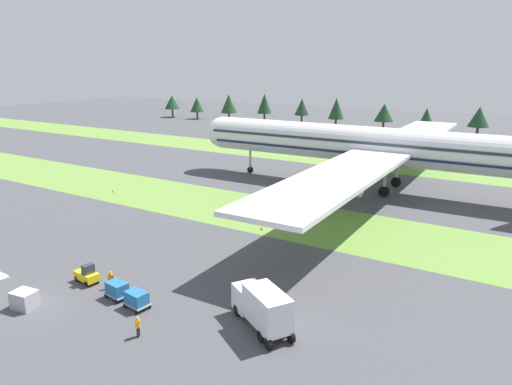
% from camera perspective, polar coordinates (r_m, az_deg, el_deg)
% --- Properties ---
extents(ground_plane, '(400.00, 400.00, 0.00)m').
position_cam_1_polar(ground_plane, '(47.28, -25.51, -12.41)').
color(ground_plane, '#47474C').
extents(grass_strip_near, '(320.00, 15.55, 0.01)m').
position_cam_1_polar(grass_strip_near, '(69.62, -1.67, -2.06)').
color(grass_strip_near, olive).
rests_on(grass_strip_near, ground).
extents(grass_strip_far, '(320.00, 15.55, 0.01)m').
position_cam_1_polar(grass_strip_far, '(107.15, 11.13, 3.85)').
color(grass_strip_far, olive).
rests_on(grass_strip_far, ground).
extents(airliner, '(69.96, 85.45, 21.17)m').
position_cam_1_polar(airliner, '(81.48, 14.91, 5.48)').
color(airliner, white).
rests_on(airliner, ground).
extents(baggage_tug, '(2.75, 1.64, 1.97)m').
position_cam_1_polar(baggage_tug, '(49.73, -19.79, -9.35)').
color(baggage_tug, yellow).
rests_on(baggage_tug, ground).
extents(cargo_dolly_lead, '(2.38, 1.78, 1.55)m').
position_cam_1_polar(cargo_dolly_lead, '(45.77, -16.47, -11.12)').
color(cargo_dolly_lead, '#A3A3A8').
rests_on(cargo_dolly_lead, ground).
extents(cargo_dolly_second, '(2.38, 1.78, 1.55)m').
position_cam_1_polar(cargo_dolly_second, '(43.61, -14.25, -12.33)').
color(cargo_dolly_second, '#A3A3A8').
rests_on(cargo_dolly_second, ground).
extents(catering_truck, '(7.13, 5.59, 3.58)m').
position_cam_1_polar(catering_truck, '(39.06, 0.72, -13.55)').
color(catering_truck, silver).
rests_on(catering_truck, ground).
extents(ground_crew_marshaller, '(0.36, 0.52, 1.74)m').
position_cam_1_polar(ground_crew_marshaller, '(39.49, -14.12, -15.39)').
color(ground_crew_marshaller, black).
rests_on(ground_crew_marshaller, ground).
extents(ground_crew_loader, '(0.51, 0.36, 1.74)m').
position_cam_1_polar(ground_crew_loader, '(47.74, -17.16, -9.99)').
color(ground_crew_loader, black).
rests_on(ground_crew_loader, ground).
extents(uld_container_2, '(2.20, 1.86, 1.58)m').
position_cam_1_polar(uld_container_2, '(47.06, -26.23, -11.55)').
color(uld_container_2, '#A3A3A8').
rests_on(uld_container_2, ground).
extents(taxiway_marker_0, '(0.44, 0.44, 0.67)m').
position_cam_1_polar(taxiway_marker_0, '(65.45, -1.48, -2.90)').
color(taxiway_marker_0, orange).
rests_on(taxiway_marker_0, ground).
extents(taxiway_marker_1, '(0.44, 0.44, 0.46)m').
position_cam_1_polar(taxiway_marker_1, '(61.16, 0.69, -4.33)').
color(taxiway_marker_1, orange).
rests_on(taxiway_marker_1, ground).
extents(taxiway_marker_2, '(0.44, 0.44, 0.46)m').
position_cam_1_polar(taxiway_marker_2, '(82.36, -16.92, 0.19)').
color(taxiway_marker_2, orange).
rests_on(taxiway_marker_2, ground).
extents(distant_tree_line, '(188.02, 10.18, 12.77)m').
position_cam_1_polar(distant_tree_line, '(150.71, 17.69, 9.27)').
color(distant_tree_line, '#4C3823').
rests_on(distant_tree_line, ground).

